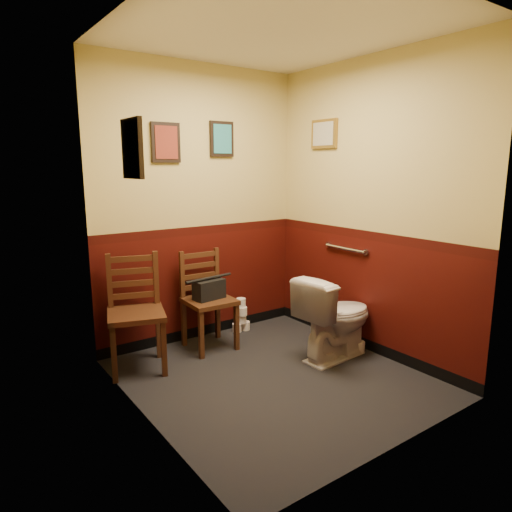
% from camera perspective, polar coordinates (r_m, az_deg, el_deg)
% --- Properties ---
extents(floor, '(2.20, 2.40, 0.00)m').
position_cam_1_polar(floor, '(3.95, 2.19, -14.98)').
color(floor, black).
rests_on(floor, ground).
extents(ceiling, '(2.20, 2.40, 0.00)m').
position_cam_1_polar(ceiling, '(3.67, 2.54, 26.35)').
color(ceiling, silver).
rests_on(ceiling, ground).
extents(wall_back, '(2.20, 0.00, 2.70)m').
position_cam_1_polar(wall_back, '(4.56, -7.01, 6.22)').
color(wall_back, '#380A07').
rests_on(wall_back, ground).
extents(wall_front, '(2.20, 0.00, 2.70)m').
position_cam_1_polar(wall_front, '(2.73, 18.07, 2.36)').
color(wall_front, '#380A07').
rests_on(wall_front, ground).
extents(wall_left, '(0.00, 2.40, 2.70)m').
position_cam_1_polar(wall_left, '(3.02, -14.38, 3.38)').
color(wall_left, '#380A07').
rests_on(wall_left, ground).
extents(wall_right, '(0.00, 2.40, 2.70)m').
position_cam_1_polar(wall_right, '(4.32, 13.98, 5.69)').
color(wall_right, '#380A07').
rests_on(wall_right, ground).
extents(grab_bar, '(0.05, 0.56, 0.06)m').
position_cam_1_polar(grab_bar, '(4.52, 11.09, 0.93)').
color(grab_bar, silver).
rests_on(grab_bar, wall_right).
extents(framed_print_back_a, '(0.28, 0.04, 0.36)m').
position_cam_1_polar(framed_print_back_a, '(4.38, -11.21, 13.75)').
color(framed_print_back_a, black).
rests_on(framed_print_back_a, wall_back).
extents(framed_print_back_b, '(0.26, 0.04, 0.34)m').
position_cam_1_polar(framed_print_back_b, '(4.66, -4.30, 14.38)').
color(framed_print_back_b, black).
rests_on(framed_print_back_b, wall_back).
extents(framed_print_left, '(0.04, 0.30, 0.38)m').
position_cam_1_polar(framed_print_left, '(3.09, -15.18, 12.82)').
color(framed_print_left, black).
rests_on(framed_print_left, wall_left).
extents(framed_print_right, '(0.04, 0.34, 0.28)m').
position_cam_1_polar(framed_print_right, '(4.71, 8.50, 14.86)').
color(framed_print_right, olive).
rests_on(framed_print_right, wall_right).
extents(toilet, '(0.81, 0.49, 0.77)m').
position_cam_1_polar(toilet, '(4.25, 9.91, -7.58)').
color(toilet, white).
rests_on(toilet, floor).
extents(toilet_brush, '(0.11, 0.11, 0.39)m').
position_cam_1_polar(toilet_brush, '(4.52, 12.76, -10.90)').
color(toilet_brush, silver).
rests_on(toilet_brush, floor).
extents(chair_left, '(0.58, 0.58, 1.00)m').
position_cam_1_polar(chair_left, '(4.08, -14.80, -6.85)').
color(chair_left, '#412413').
rests_on(chair_left, floor).
extents(chair_right, '(0.46, 0.46, 0.94)m').
position_cam_1_polar(chair_right, '(4.44, -6.11, -5.46)').
color(chair_right, '#412413').
rests_on(chair_right, floor).
extents(handbag, '(0.31, 0.18, 0.22)m').
position_cam_1_polar(handbag, '(4.37, -5.88, -4.16)').
color(handbag, black).
rests_on(handbag, chair_right).
extents(tp_stack, '(0.21, 0.13, 0.36)m').
position_cam_1_polar(tp_stack, '(4.91, -1.83, -7.65)').
color(tp_stack, silver).
rests_on(tp_stack, floor).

